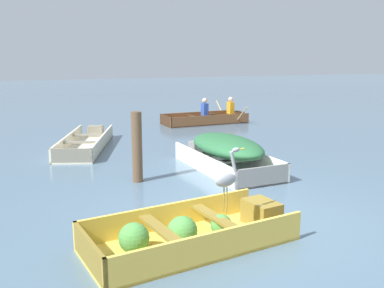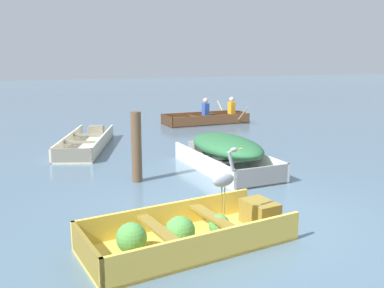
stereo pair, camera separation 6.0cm
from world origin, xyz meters
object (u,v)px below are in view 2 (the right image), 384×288
Objects in this scene: heron_on_dinghy at (224,178)px; skiff_white_near_moored at (226,150)px; dinghy_yellow_foreground at (189,233)px; skiff_cream_mid_moored at (87,143)px; rowboat_wooden_brown_with_crew at (211,118)px; mooring_post at (137,147)px.

skiff_white_near_moored is at bearing 64.72° from heron_on_dinghy.
skiff_cream_mid_moored is (-0.50, 6.62, -0.04)m from dinghy_yellow_foreground.
heron_on_dinghy is (-1.60, -3.39, 0.46)m from skiff_white_near_moored.
dinghy_yellow_foreground is 0.93× the size of rowboat_wooden_brown_with_crew.
skiff_cream_mid_moored is at bearing 94.28° from dinghy_yellow_foreground.
skiff_white_near_moored is 0.94× the size of rowboat_wooden_brown_with_crew.
rowboat_wooden_brown_with_crew is (4.74, 2.71, 0.07)m from skiff_cream_mid_moored.
rowboat_wooden_brown_with_crew is at bearing 65.54° from dinghy_yellow_foreground.
rowboat_wooden_brown_with_crew is at bearing 68.03° from heron_on_dinghy.
heron_on_dinghy reaches higher than rowboat_wooden_brown_with_crew.
rowboat_wooden_brown_with_crew is (2.21, 6.06, -0.24)m from skiff_white_near_moored.
heron_on_dinghy reaches higher than skiff_white_near_moored.
dinghy_yellow_foreground is at bearing -85.72° from skiff_cream_mid_moored.
dinghy_yellow_foreground is at bearing -114.46° from rowboat_wooden_brown_with_crew.
mooring_post reaches higher than skiff_cream_mid_moored.
mooring_post is at bearing -173.13° from skiff_white_near_moored.
skiff_white_near_moored is (2.03, 3.27, 0.27)m from dinghy_yellow_foreground.
rowboat_wooden_brown_with_crew is 7.60m from mooring_post.
skiff_cream_mid_moored is 3.67m from mooring_post.
skiff_white_near_moored is 6.46m from rowboat_wooden_brown_with_crew.
skiff_cream_mid_moored is 2.57× the size of mooring_post.
heron_on_dinghy is at bearing -82.18° from skiff_cream_mid_moored.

